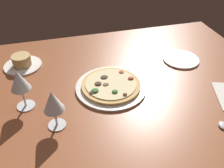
{
  "coord_description": "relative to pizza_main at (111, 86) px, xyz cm",
  "views": [
    {
      "loc": [
        -21.09,
        -77.81,
        69.61
      ],
      "look_at": [
        0.13,
        1.23,
        7.0
      ],
      "focal_mm": 39.6,
      "sensor_mm": 36.0,
      "label": 1
    }
  ],
  "objects": [
    {
      "name": "wine_glass_near",
      "position": [
        -24.41,
        -15.87,
        9.84
      ],
      "size": [
        7.28,
        7.28,
        15.41
      ],
      "color": "silver",
      "rests_on": "dining_table"
    },
    {
      "name": "side_plate",
      "position": [
        39.43,
        12.8,
        -0.72
      ],
      "size": [
        17.79,
        17.79,
        0.9
      ],
      "primitive_type": "cylinder",
      "color": "silver",
      "rests_on": "dining_table"
    },
    {
      "name": "dining_table",
      "position": [
        -0.23,
        -2.43,
        -3.17
      ],
      "size": [
        150.0,
        110.0,
        4.0
      ],
      "primitive_type": "cube",
      "color": "brown",
      "rests_on": "ground"
    },
    {
      "name": "wine_glass_far",
      "position": [
        -35.28,
        -2.64,
        10.66
      ],
      "size": [
        7.32,
        7.32,
        16.44
      ],
      "color": "silver",
      "rests_on": "dining_table"
    },
    {
      "name": "pizza_main",
      "position": [
        0.0,
        0.0,
        0.0
      ],
      "size": [
        30.22,
        30.22,
        3.39
      ],
      "color": "silver",
      "rests_on": "dining_table"
    },
    {
      "name": "ramekin_on_saucer",
      "position": [
        -36.95,
        27.42,
        1.03
      ],
      "size": [
        17.81,
        17.81,
        5.91
      ],
      "color": "silver",
      "rests_on": "dining_table"
    }
  ]
}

